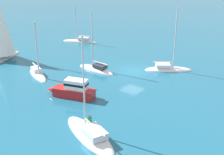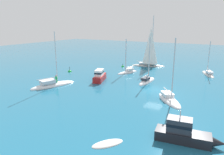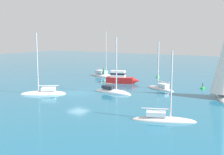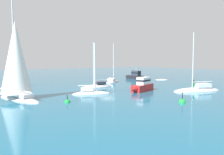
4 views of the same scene
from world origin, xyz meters
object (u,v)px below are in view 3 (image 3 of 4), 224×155
motor_cruiser (121,78)px  channel_buoy (203,89)px  sailboat (44,93)px  sloop (113,92)px  mooring_buoy (158,77)px  sailboat_1 (160,88)px  sailboat_2 (163,119)px  sloop_1 (103,76)px

motor_cruiser → channel_buoy: 12.60m
sailboat → channel_buoy: sailboat is taller
sloop → mooring_buoy: sloop is taller
sailboat_1 → mooring_buoy: 11.72m
sailboat_1 → sailboat_2: size_ratio=1.07×
sloop → channel_buoy: (-9.32, 9.30, -0.13)m
sloop_1 → channel_buoy: bearing=12.6°
sloop → sloop_1: 15.33m
sloop → channel_buoy: size_ratio=7.25×
sailboat → mooring_buoy: size_ratio=6.00×
sailboat → motor_cruiser: 13.58m
sloop_1 → sailboat_2: bearing=-24.5°
channel_buoy → sailboat: bearing=-47.5°
sloop → sailboat_2: size_ratio=1.18×
motor_cruiser → sailboat_2: bearing=-67.8°
sailboat → mooring_buoy: (-21.93, 6.42, -0.11)m
sailboat → sailboat_1: bearing=-172.4°
sailboat_2 → sloop: bearing=118.4°
sailboat → channel_buoy: size_ratio=7.70×
sloop → sloop_1: bearing=131.2°
sailboat → motor_cruiser: bearing=-144.0°
mooring_buoy → sloop_1: bearing=-64.2°
motor_cruiser → channel_buoy: size_ratio=5.00×
sailboat_2 → sailboat: bearing=147.8°
sailboat → sailboat_2: 17.87m
motor_cruiser → sailboat_2: size_ratio=0.81×
sailboat_1 → sloop: bearing=74.5°
sailboat → sloop_1: 17.77m
motor_cruiser → channel_buoy: (-1.96, 12.42, -0.79)m
motor_cruiser → mooring_buoy: 9.33m
sloop_1 → sailboat_1: sloop_1 is taller
sloop_1 → mooring_buoy: sloop_1 is taller
sailboat_1 → mooring_buoy: bearing=-42.7°
sloop → sloop_1: size_ratio=0.88×
sloop → mooring_buoy: 16.32m
motor_cruiser → sailboat_1: bearing=-31.5°
motor_cruiser → mooring_buoy: motor_cruiser is taller
sailboat_1 → motor_cruiser: bearing=9.6°
sloop_1 → motor_cruiser: sloop_1 is taller
mooring_buoy → sloop: bearing=2.1°
sloop_1 → mooring_buoy: (-4.35, 8.99, -0.11)m
motor_cruiser → sloop_1: bearing=125.5°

